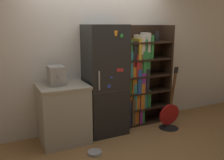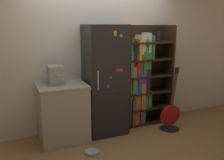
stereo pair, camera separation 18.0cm
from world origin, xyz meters
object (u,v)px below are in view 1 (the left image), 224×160
Objects in this scene: bookshelf at (140,78)px; espresso_machine at (56,75)px; pet_bowl at (95,153)px; refrigerator at (105,80)px; guitar at (169,119)px.

bookshelf is 5.15× the size of espresso_machine.
pet_bowl is at bearing -62.41° from espresso_machine.
refrigerator is 0.82m from espresso_machine.
guitar is (0.34, -0.48, -0.69)m from bookshelf.
pet_bowl is (-1.21, -0.76, -0.83)m from bookshelf.
guitar reaches higher than pet_bowl.
refrigerator is 1.01× the size of bookshelf.
bookshelf is (0.75, 0.11, -0.06)m from refrigerator.
bookshelf is 1.66m from pet_bowl.
espresso_machine is 0.31× the size of guitar.
refrigerator is 8.89× the size of pet_bowl.
espresso_machine is 2.14m from guitar.
refrigerator reaches higher than bookshelf.
espresso_machine reaches higher than guitar.
espresso_machine is at bearing -176.40° from bookshelf.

